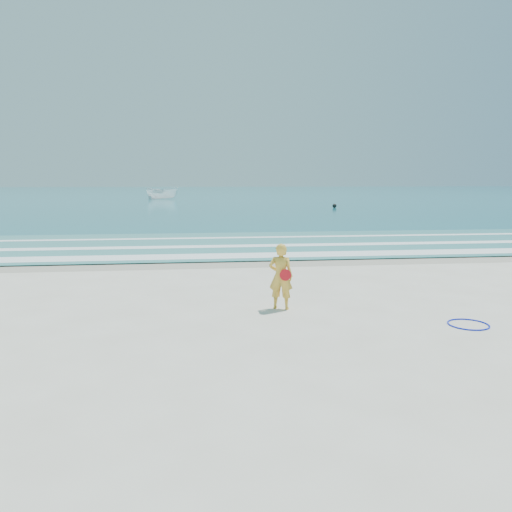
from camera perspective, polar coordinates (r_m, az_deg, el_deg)
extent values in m
plane|color=silver|center=(9.78, 1.34, -9.39)|extent=(400.00, 400.00, 0.00)
cube|color=#B2A893|center=(18.50, -2.65, -0.73)|extent=(400.00, 2.40, 0.00)
cube|color=#19727F|center=(114.25, -6.29, 7.17)|extent=(400.00, 190.00, 0.04)
cube|color=#59B7AD|center=(23.43, -3.57, 1.37)|extent=(400.00, 10.00, 0.01)
cube|color=white|center=(19.77, -2.94, 0.03)|extent=(400.00, 1.40, 0.01)
cube|color=white|center=(22.64, -3.45, 1.13)|extent=(400.00, 0.90, 0.01)
cube|color=white|center=(25.91, -3.90, 2.09)|extent=(400.00, 0.60, 0.01)
torus|color=#0B1BC8|center=(11.54, 23.10, -7.20)|extent=(0.97, 0.97, 0.03)
imported|color=white|center=(77.29, -10.66, 7.08)|extent=(5.24, 2.82, 1.92)
sphere|color=black|center=(54.14, 8.96, 5.69)|extent=(0.45, 0.45, 0.45)
imported|color=gold|center=(11.77, 2.85, -2.34)|extent=(0.66, 0.54, 1.57)
cylinder|color=red|center=(11.60, 3.39, -2.18)|extent=(0.27, 0.08, 0.27)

